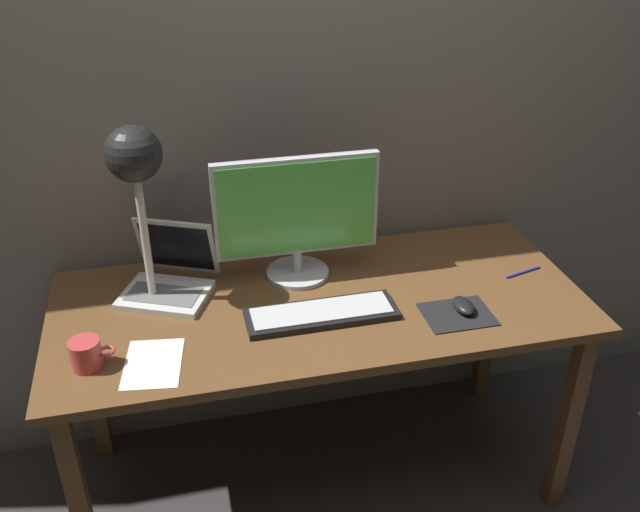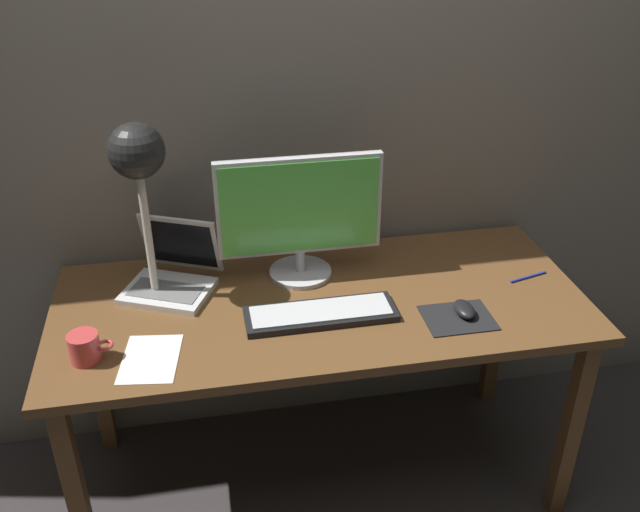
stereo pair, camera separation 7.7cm
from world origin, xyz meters
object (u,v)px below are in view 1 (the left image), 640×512
coffee_mug (86,354)px  desk_lamp (136,171)px  mouse (464,306)px  keyboard_main (321,314)px  laptop (171,271)px  pen (523,272)px  monitor (297,214)px

coffee_mug → desk_lamp: bearing=59.2°
mouse → coffee_mug: (-1.06, -0.01, 0.02)m
keyboard_main → mouse: 0.42m
desk_lamp → coffee_mug: (-0.17, -0.29, -0.38)m
laptop → desk_lamp: bearing=-140.7°
mouse → coffee_mug: bearing=-179.2°
coffee_mug → pen: 1.35m
mouse → pen: mouse is taller
keyboard_main → laptop: 0.49m
keyboard_main → coffee_mug: coffee_mug is taller
keyboard_main → coffee_mug: size_ratio=3.78×
monitor → pen: (0.71, -0.15, -0.21)m
monitor → keyboard_main: 0.32m
desk_lamp → mouse: (0.89, -0.28, -0.40)m
monitor → laptop: (-0.39, 0.01, -0.16)m
monitor → keyboard_main: bearing=-85.6°
desk_lamp → pen: bearing=-5.7°
coffee_mug → monitor: bearing=27.7°
laptop → desk_lamp: (-0.06, -0.05, 0.36)m
desk_lamp → keyboard_main: bearing=-24.1°
laptop → keyboard_main: bearing=-32.3°
monitor → pen: monitor is taller
mouse → coffee_mug: 1.06m
laptop → mouse: bearing=-21.6°
monitor → laptop: 0.42m
laptop → pen: laptop is taller
keyboard_main → desk_lamp: 0.66m
pen → keyboard_main: bearing=-172.1°
coffee_mug → keyboard_main: bearing=7.1°
coffee_mug → pen: (1.34, 0.18, -0.04)m
mouse → desk_lamp: bearing=162.6°
monitor → pen: 0.76m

